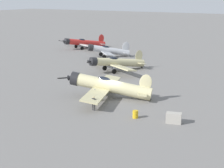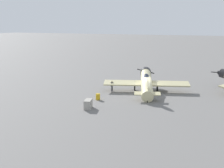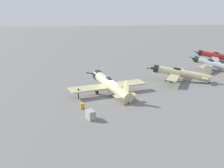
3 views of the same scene
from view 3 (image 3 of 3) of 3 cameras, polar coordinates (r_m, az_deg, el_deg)
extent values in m
plane|color=slate|center=(46.97, 0.00, -2.14)|extent=(400.00, 400.00, 0.00)
cylinder|color=beige|center=(46.59, 0.00, -0.36)|extent=(10.00, 4.53, 3.03)
cylinder|color=#232326|center=(50.55, -2.53, 1.57)|extent=(1.61, 1.97, 1.81)
cone|color=#232326|center=(51.11, -2.84, 1.81)|extent=(0.83, 0.87, 0.78)
cube|color=black|center=(51.24, -2.92, 1.84)|extent=(1.33, 3.17, 0.43)
ellipsoid|color=black|center=(47.25, -0.56, 0.86)|extent=(1.93, 1.27, 0.93)
cube|color=#C6BC89|center=(47.67, -0.67, -0.35)|extent=(5.77, 12.57, 0.49)
ellipsoid|color=beige|center=(42.91, 2.61, -0.62)|extent=(1.74, 0.66, 2.23)
cube|color=#C6BC89|center=(43.39, 2.46, -2.11)|extent=(2.08, 3.57, 0.26)
cylinder|color=#999BA0|center=(47.53, -2.80, -0.78)|extent=(0.14, 0.14, 1.10)
cylinder|color=black|center=(47.67, -2.80, -1.42)|extent=(0.82, 0.43, 0.80)
cylinder|color=#999BA0|center=(49.02, 0.76, -0.32)|extent=(0.14, 0.14, 1.10)
cylinder|color=black|center=(49.15, 0.76, -0.94)|extent=(0.82, 0.43, 0.80)
cylinder|color=black|center=(42.97, 2.98, -3.46)|extent=(0.30, 0.18, 0.28)
cylinder|color=beige|center=(57.31, 12.80, 1.90)|extent=(6.00, 9.40, 2.52)
cylinder|color=#232326|center=(57.84, 8.13, 2.80)|extent=(1.76, 1.62, 1.52)
cone|color=#232326|center=(57.94, 7.50, 2.92)|extent=(0.82, 0.83, 0.65)
cube|color=black|center=(57.97, 7.36, 2.93)|extent=(1.28, 2.48, 0.31)
ellipsoid|color=black|center=(57.28, 11.85, 2.63)|extent=(1.52, 1.92, 0.88)
cube|color=#C6BC89|center=(57.47, 11.61, 1.77)|extent=(11.23, 7.22, 0.38)
ellipsoid|color=beige|center=(56.93, 17.02, 2.32)|extent=(0.94, 1.57, 2.15)
cube|color=#C6BC89|center=(57.15, 16.74, 1.20)|extent=(3.51, 2.61, 0.23)
cylinder|color=#999BA0|center=(56.10, 10.79, 1.19)|extent=(0.14, 0.14, 1.05)
cylinder|color=black|center=(56.21, 10.77, 0.66)|extent=(0.56, 0.80, 0.80)
cylinder|color=#999BA0|center=(59.12, 11.21, 1.80)|extent=(0.14, 0.14, 1.05)
cylinder|color=black|center=(59.23, 11.19, 1.30)|extent=(0.56, 0.80, 0.80)
cylinder|color=black|center=(57.33, 17.47, 0.26)|extent=(0.22, 0.29, 0.28)
cylinder|color=#B7BABF|center=(69.01, 18.31, 3.41)|extent=(6.81, 6.79, 2.73)
cylinder|color=#232326|center=(70.08, 15.28, 4.36)|extent=(1.77, 1.77, 1.51)
cone|color=#232326|center=(70.28, 14.79, 4.51)|extent=(0.86, 0.86, 0.66)
cube|color=black|center=(70.33, 14.67, 4.53)|extent=(2.90, 0.56, 0.54)
ellipsoid|color=black|center=(69.13, 17.70, 4.05)|extent=(1.81, 1.81, 0.98)
cube|color=#ADAFB5|center=(69.32, 17.52, 3.37)|extent=(8.47, 8.49, 0.51)
cylinder|color=#999BA0|center=(68.07, 16.71, 3.00)|extent=(0.14, 0.14, 1.03)
cylinder|color=black|center=(68.16, 16.68, 2.57)|extent=(0.71, 0.71, 0.80)
cylinder|color=#999BA0|center=(70.96, 17.49, 3.35)|extent=(0.14, 0.14, 1.03)
cylinder|color=black|center=(71.04, 17.47, 2.94)|extent=(0.71, 0.71, 0.80)
cylinder|color=red|center=(82.10, 19.25, 4.81)|extent=(5.92, 9.75, 2.71)
cylinder|color=#232326|center=(81.95, 15.85, 5.52)|extent=(1.78, 1.63, 1.55)
cone|color=#232326|center=(81.95, 15.40, 5.61)|extent=(0.82, 0.83, 0.67)
cube|color=black|center=(81.96, 15.29, 5.62)|extent=(2.66, 0.55, 0.33)
ellipsoid|color=black|center=(81.96, 18.57, 5.35)|extent=(1.49, 1.93, 0.91)
cube|color=#BCB7B2|center=(82.08, 18.38, 4.74)|extent=(12.56, 7.58, 0.40)
cylinder|color=#999BA0|center=(80.55, 17.95, 4.43)|extent=(0.14, 0.14, 0.94)
cylinder|color=black|center=(80.62, 17.93, 4.10)|extent=(0.55, 0.80, 0.80)
cylinder|color=#999BA0|center=(83.65, 17.93, 4.75)|extent=(0.14, 0.14, 0.94)
cylinder|color=black|center=(83.72, 17.91, 4.43)|extent=(0.55, 0.80, 0.80)
cylinder|color=#2D2D33|center=(45.49, -6.20, -2.21)|extent=(0.12, 0.12, 0.80)
cylinder|color=#2D2D33|center=(45.76, -6.16, -2.12)|extent=(0.12, 0.12, 0.80)
cube|color=#2D2D33|center=(45.45, -6.20, -1.33)|extent=(0.47, 0.29, 0.57)
sphere|color=tan|center=(45.35, -6.21, -0.84)|extent=(0.21, 0.21, 0.21)
cylinder|color=#2D2D33|center=(45.19, -6.24, -1.40)|extent=(0.09, 0.09, 0.53)
cylinder|color=#2D2D33|center=(45.70, -6.16, -1.23)|extent=(0.09, 0.09, 0.53)
cube|color=#9E998E|center=(37.02, -3.97, -5.65)|extent=(1.67, 1.14, 1.07)
cylinder|color=gold|center=(40.76, -5.47, -4.06)|extent=(0.57, 0.57, 0.81)
torus|color=gold|center=(40.71, -5.47, -3.84)|extent=(0.61, 0.61, 0.04)
torus|color=gold|center=(40.81, -5.46, -4.28)|extent=(0.61, 0.61, 0.04)
camera|label=1|loc=(36.28, -60.66, 6.49)|focal=55.90mm
camera|label=2|loc=(20.01, 60.01, -1.02)|focal=44.95mm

